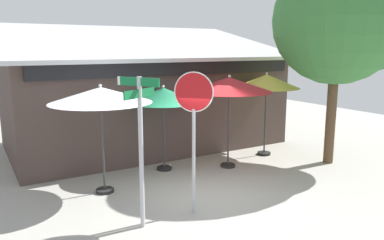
{
  "coord_description": "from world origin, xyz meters",
  "views": [
    {
      "loc": [
        -4.97,
        -7.46,
        3.52
      ],
      "look_at": [
        0.18,
        1.2,
        1.6
      ],
      "focal_mm": 35.56,
      "sensor_mm": 36.0,
      "label": 1
    }
  ],
  "objects_px": {
    "street_sign_post": "(140,137)",
    "patio_umbrella_ivory_left": "(101,96)",
    "patio_umbrella_crimson_right": "(229,85)",
    "patio_umbrella_mustard_far_right": "(267,82)",
    "stop_sign": "(194,115)",
    "shade_tree": "(344,23)",
    "patio_umbrella_forest_green_center": "(163,96)"
  },
  "relations": [
    {
      "from": "patio_umbrella_mustard_far_right",
      "to": "patio_umbrella_crimson_right",
      "type": "bearing_deg",
      "value": -165.94
    },
    {
      "from": "shade_tree",
      "to": "patio_umbrella_ivory_left",
      "type": "bearing_deg",
      "value": 170.05
    },
    {
      "from": "patio_umbrella_mustard_far_right",
      "to": "patio_umbrella_ivory_left",
      "type": "bearing_deg",
      "value": -174.37
    },
    {
      "from": "stop_sign",
      "to": "patio_umbrella_forest_green_center",
      "type": "xyz_separation_m",
      "value": [
        0.79,
        2.97,
        0.02
      ]
    },
    {
      "from": "patio_umbrella_forest_green_center",
      "to": "shade_tree",
      "type": "xyz_separation_m",
      "value": [
        4.89,
        -2.05,
        2.06
      ]
    },
    {
      "from": "patio_umbrella_forest_green_center",
      "to": "street_sign_post",
      "type": "bearing_deg",
      "value": -123.55
    },
    {
      "from": "patio_umbrella_forest_green_center",
      "to": "shade_tree",
      "type": "bearing_deg",
      "value": -22.77
    },
    {
      "from": "patio_umbrella_forest_green_center",
      "to": "shade_tree",
      "type": "relative_size",
      "value": 0.4
    },
    {
      "from": "patio_umbrella_ivory_left",
      "to": "patio_umbrella_mustard_far_right",
      "type": "height_order",
      "value": "patio_umbrella_mustard_far_right"
    },
    {
      "from": "patio_umbrella_crimson_right",
      "to": "shade_tree",
      "type": "relative_size",
      "value": 0.44
    },
    {
      "from": "street_sign_post",
      "to": "patio_umbrella_crimson_right",
      "type": "distance_m",
      "value": 4.44
    },
    {
      "from": "street_sign_post",
      "to": "stop_sign",
      "type": "relative_size",
      "value": 0.98
    },
    {
      "from": "stop_sign",
      "to": "shade_tree",
      "type": "height_order",
      "value": "shade_tree"
    },
    {
      "from": "patio_umbrella_mustard_far_right",
      "to": "stop_sign",
      "type": "bearing_deg",
      "value": -148.32
    },
    {
      "from": "patio_umbrella_ivory_left",
      "to": "patio_umbrella_forest_green_center",
      "type": "height_order",
      "value": "patio_umbrella_ivory_left"
    },
    {
      "from": "patio_umbrella_ivory_left",
      "to": "patio_umbrella_mustard_far_right",
      "type": "distance_m",
      "value": 5.68
    },
    {
      "from": "stop_sign",
      "to": "shade_tree",
      "type": "relative_size",
      "value": 0.49
    },
    {
      "from": "stop_sign",
      "to": "patio_umbrella_crimson_right",
      "type": "distance_m",
      "value": 3.41
    },
    {
      "from": "patio_umbrella_ivory_left",
      "to": "patio_umbrella_crimson_right",
      "type": "distance_m",
      "value": 3.83
    },
    {
      "from": "street_sign_post",
      "to": "patio_umbrella_ivory_left",
      "type": "xyz_separation_m",
      "value": [
        -0.07,
        2.18,
        0.56
      ]
    },
    {
      "from": "street_sign_post",
      "to": "patio_umbrella_crimson_right",
      "type": "height_order",
      "value": "street_sign_post"
    },
    {
      "from": "shade_tree",
      "to": "stop_sign",
      "type": "bearing_deg",
      "value": -170.77
    },
    {
      "from": "patio_umbrella_mustard_far_right",
      "to": "street_sign_post",
      "type": "bearing_deg",
      "value": -153.87
    },
    {
      "from": "patio_umbrella_ivory_left",
      "to": "shade_tree",
      "type": "height_order",
      "value": "shade_tree"
    },
    {
      "from": "stop_sign",
      "to": "patio_umbrella_mustard_far_right",
      "type": "relative_size",
      "value": 1.11
    },
    {
      "from": "street_sign_post",
      "to": "patio_umbrella_ivory_left",
      "type": "bearing_deg",
      "value": 91.79
    },
    {
      "from": "street_sign_post",
      "to": "stop_sign",
      "type": "xyz_separation_m",
      "value": [
        1.21,
        0.04,
        0.31
      ]
    },
    {
      "from": "street_sign_post",
      "to": "patio_umbrella_mustard_far_right",
      "type": "xyz_separation_m",
      "value": [
        5.59,
        2.74,
        0.58
      ]
    },
    {
      "from": "stop_sign",
      "to": "shade_tree",
      "type": "bearing_deg",
      "value": 9.23
    },
    {
      "from": "street_sign_post",
      "to": "patio_umbrella_ivory_left",
      "type": "relative_size",
      "value": 1.12
    },
    {
      "from": "patio_umbrella_ivory_left",
      "to": "shade_tree",
      "type": "relative_size",
      "value": 0.43
    },
    {
      "from": "patio_umbrella_crimson_right",
      "to": "patio_umbrella_mustard_far_right",
      "type": "relative_size",
      "value": 1.0
    }
  ]
}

